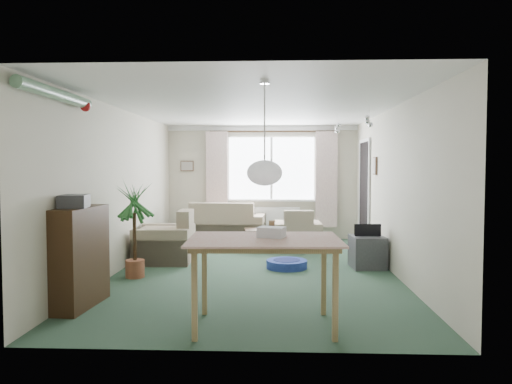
{
  "coord_description": "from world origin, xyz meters",
  "views": [
    {
      "loc": [
        0.33,
        -7.33,
        1.55
      ],
      "look_at": [
        0.0,
        0.3,
        1.15
      ],
      "focal_mm": 35.0,
      "sensor_mm": 36.0,
      "label": 1
    }
  ],
  "objects_px": {
    "houseplant": "(134,230)",
    "pet_bed": "(287,264)",
    "dining_table": "(264,284)",
    "armchair_corner": "(297,229)",
    "bookshelf": "(80,257)",
    "sofa": "(224,222)",
    "tv_cube": "(367,252)",
    "coffee_table": "(268,239)",
    "armchair_left": "(164,236)"
  },
  "relations": [
    {
      "from": "houseplant",
      "to": "pet_bed",
      "type": "bearing_deg",
      "value": 18.59
    },
    {
      "from": "houseplant",
      "to": "dining_table",
      "type": "relative_size",
      "value": 0.98
    },
    {
      "from": "armchair_corner",
      "to": "bookshelf",
      "type": "bearing_deg",
      "value": 54.78
    },
    {
      "from": "sofa",
      "to": "armchair_corner",
      "type": "xyz_separation_m",
      "value": [
        1.46,
        -0.91,
        -0.03
      ]
    },
    {
      "from": "sofa",
      "to": "bookshelf",
      "type": "xyz_separation_m",
      "value": [
        -1.08,
        -4.74,
        0.14
      ]
    },
    {
      "from": "armchair_corner",
      "to": "tv_cube",
      "type": "bearing_deg",
      "value": 120.92
    },
    {
      "from": "coffee_table",
      "to": "armchair_left",
      "type": "bearing_deg",
      "value": -144.26
    },
    {
      "from": "armchair_corner",
      "to": "bookshelf",
      "type": "relative_size",
      "value": 0.77
    },
    {
      "from": "coffee_table",
      "to": "pet_bed",
      "type": "distance_m",
      "value": 1.68
    },
    {
      "from": "pet_bed",
      "to": "armchair_corner",
      "type": "bearing_deg",
      "value": 82.28
    },
    {
      "from": "armchair_left",
      "to": "tv_cube",
      "type": "bearing_deg",
      "value": 81.91
    },
    {
      "from": "sofa",
      "to": "coffee_table",
      "type": "relative_size",
      "value": 1.92
    },
    {
      "from": "armchair_left",
      "to": "tv_cube",
      "type": "relative_size",
      "value": 1.75
    },
    {
      "from": "coffee_table",
      "to": "bookshelf",
      "type": "xyz_separation_m",
      "value": [
        -2.0,
        -3.8,
        0.36
      ]
    },
    {
      "from": "armchair_left",
      "to": "dining_table",
      "type": "xyz_separation_m",
      "value": [
        1.71,
        -3.22,
        0.0
      ]
    },
    {
      "from": "dining_table",
      "to": "armchair_corner",
      "type": "bearing_deg",
      "value": 83.69
    },
    {
      "from": "dining_table",
      "to": "coffee_table",
      "type": "bearing_deg",
      "value": 90.68
    },
    {
      "from": "houseplant",
      "to": "tv_cube",
      "type": "xyz_separation_m",
      "value": [
        3.35,
        0.81,
        -0.41
      ]
    },
    {
      "from": "armchair_left",
      "to": "pet_bed",
      "type": "distance_m",
      "value": 2.05
    },
    {
      "from": "houseplant",
      "to": "bookshelf",
      "type": "bearing_deg",
      "value": -97.49
    },
    {
      "from": "armchair_corner",
      "to": "coffee_table",
      "type": "bearing_deg",
      "value": 1.15
    },
    {
      "from": "bookshelf",
      "to": "dining_table",
      "type": "xyz_separation_m",
      "value": [
        2.05,
        -0.61,
        -0.13
      ]
    },
    {
      "from": "bookshelf",
      "to": "dining_table",
      "type": "height_order",
      "value": "bookshelf"
    },
    {
      "from": "sofa",
      "to": "houseplant",
      "type": "xyz_separation_m",
      "value": [
        -0.89,
        -3.3,
        0.25
      ]
    },
    {
      "from": "armchair_corner",
      "to": "houseplant",
      "type": "distance_m",
      "value": 3.36
    },
    {
      "from": "armchair_left",
      "to": "houseplant",
      "type": "relative_size",
      "value": 0.71
    },
    {
      "from": "armchair_left",
      "to": "coffee_table",
      "type": "distance_m",
      "value": 2.05
    },
    {
      "from": "armchair_left",
      "to": "tv_cube",
      "type": "distance_m",
      "value": 3.22
    },
    {
      "from": "coffee_table",
      "to": "tv_cube",
      "type": "bearing_deg",
      "value": -44.93
    },
    {
      "from": "sofa",
      "to": "pet_bed",
      "type": "height_order",
      "value": "sofa"
    },
    {
      "from": "pet_bed",
      "to": "coffee_table",
      "type": "bearing_deg",
      "value": 100.92
    },
    {
      "from": "bookshelf",
      "to": "dining_table",
      "type": "bearing_deg",
      "value": -12.52
    },
    {
      "from": "bookshelf",
      "to": "pet_bed",
      "type": "bearing_deg",
      "value": 47.07
    },
    {
      "from": "armchair_corner",
      "to": "bookshelf",
      "type": "distance_m",
      "value": 4.6
    },
    {
      "from": "bookshelf",
      "to": "houseplant",
      "type": "relative_size",
      "value": 0.84
    },
    {
      "from": "armchair_corner",
      "to": "coffee_table",
      "type": "relative_size",
      "value": 0.99
    },
    {
      "from": "coffee_table",
      "to": "dining_table",
      "type": "distance_m",
      "value": 4.42
    },
    {
      "from": "armchair_corner",
      "to": "tv_cube",
      "type": "distance_m",
      "value": 1.87
    },
    {
      "from": "armchair_corner",
      "to": "coffee_table",
      "type": "xyz_separation_m",
      "value": [
        -0.54,
        -0.03,
        -0.19
      ]
    },
    {
      "from": "coffee_table",
      "to": "dining_table",
      "type": "bearing_deg",
      "value": -89.32
    },
    {
      "from": "coffee_table",
      "to": "pet_bed",
      "type": "relative_size",
      "value": 1.39
    },
    {
      "from": "armchair_corner",
      "to": "tv_cube",
      "type": "xyz_separation_m",
      "value": [
        1.0,
        -1.57,
        -0.14
      ]
    },
    {
      "from": "sofa",
      "to": "bookshelf",
      "type": "height_order",
      "value": "bookshelf"
    },
    {
      "from": "dining_table",
      "to": "pet_bed",
      "type": "relative_size",
      "value": 2.17
    },
    {
      "from": "houseplant",
      "to": "armchair_left",
      "type": "bearing_deg",
      "value": 82.66
    },
    {
      "from": "bookshelf",
      "to": "tv_cube",
      "type": "xyz_separation_m",
      "value": [
        3.54,
        2.26,
        -0.31
      ]
    },
    {
      "from": "coffee_table",
      "to": "houseplant",
      "type": "distance_m",
      "value": 3.0
    },
    {
      "from": "armchair_left",
      "to": "bookshelf",
      "type": "bearing_deg",
      "value": -9.28
    },
    {
      "from": "coffee_table",
      "to": "tv_cube",
      "type": "xyz_separation_m",
      "value": [
        1.54,
        -1.54,
        0.05
      ]
    },
    {
      "from": "armchair_corner",
      "to": "pet_bed",
      "type": "distance_m",
      "value": 1.71
    }
  ]
}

